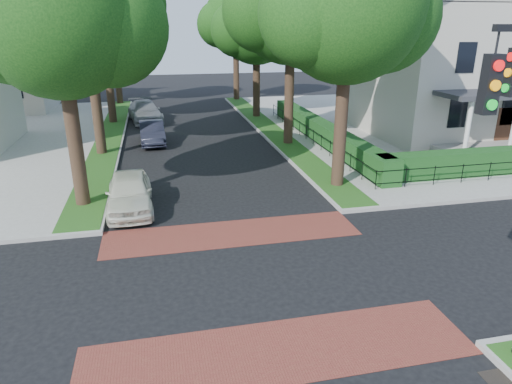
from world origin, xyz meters
The scene contains 20 objects.
ground centered at (0.00, 0.00, 0.00)m, with size 120.00×120.00×0.00m, color black.
sidewalk_ne centered at (19.50, 19.00, 0.07)m, with size 30.00×30.00×0.15m, color gray.
crosswalk_far centered at (0.00, 3.20, 0.01)m, with size 9.00×2.20×0.01m, color maroon.
crosswalk_near centered at (0.00, -3.20, 0.01)m, with size 9.00×2.20×0.01m, color maroon.
storm_drain centered at (4.30, -5.00, 0.01)m, with size 0.65×0.45×0.01m, color black.
grass_strip_ne centered at (5.40, 19.10, 0.16)m, with size 1.60×29.80×0.02m, color #284814.
grass_strip_nw centered at (-5.40, 19.10, 0.16)m, with size 1.60×29.80×0.02m, color #284814.
tree_right_near centered at (5.60, 7.24, 7.63)m, with size 7.75×6.67×10.66m.
tree_right_mid centered at (5.61, 15.25, 7.99)m, with size 8.25×7.09×11.22m.
tree_right_far centered at (5.60, 24.22, 6.91)m, with size 7.25×6.23×9.74m.
tree_right_back centered at (5.60, 33.23, 7.27)m, with size 7.50×6.45×10.20m.
tree_left_near centered at (-5.40, 7.23, 7.27)m, with size 7.50×6.45×10.20m.
tree_left_far centered at (-5.40, 24.22, 7.12)m, with size 7.00×6.02×9.86m.
tree_left_back centered at (-5.40, 33.24, 7.41)m, with size 7.75×6.66×10.44m.
hedge_main_road centered at (7.70, 15.00, 0.75)m, with size 1.00×18.00×1.20m, color #184618.
fence_main_road centered at (6.90, 15.00, 0.60)m, with size 0.06×18.00×0.90m, color black, non-canonical shape.
house_victorian centered at (17.51, 15.92, 6.02)m, with size 13.00×13.05×12.48m.
parked_car_front centered at (-3.60, 6.29, 0.74)m, with size 1.75×4.34×1.48m, color silver.
parked_car_middle centered at (-2.66, 17.29, 0.69)m, with size 1.45×4.17×1.37m, color #1F212F.
parked_car_rear centered at (-3.14, 24.43, 0.77)m, with size 2.15×5.30×1.54m, color gray.
Camera 1 is at (-2.34, -11.40, 7.00)m, focal length 32.00 mm.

